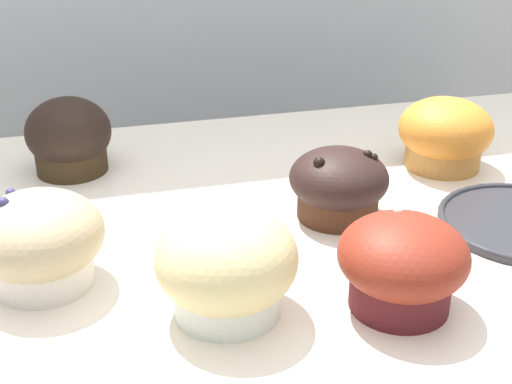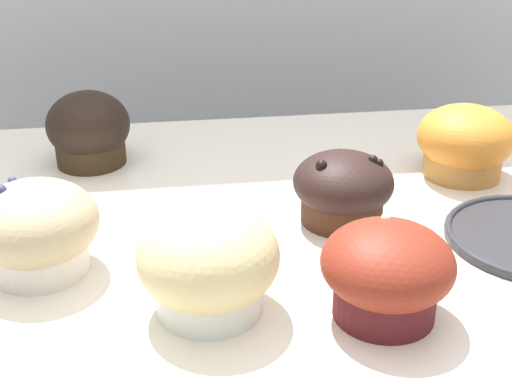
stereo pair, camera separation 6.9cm
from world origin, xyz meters
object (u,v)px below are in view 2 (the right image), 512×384
object	(u,v)px
muffin_back_left	(89,130)
muffin_front_left	(465,143)
muffin_back_center	(209,263)
muffin_front_center	(343,189)
muffin_front_right	(36,229)
muffin_back_right	(387,272)

from	to	relation	value
muffin_back_left	muffin_front_left	xyz separation A→B (m)	(0.43, -0.10, -0.00)
muffin_front_left	muffin_back_center	bearing A→B (deg)	-144.08
muffin_front_center	muffin_front_right	bearing A→B (deg)	-169.73
muffin_front_center	muffin_front_left	size ratio (longest dim) A/B	0.92
muffin_front_left	muffin_front_right	world-z (taller)	muffin_front_right
muffin_front_left	muffin_back_center	xyz separation A→B (m)	(-0.32, -0.23, 0.00)
muffin_front_right	muffin_back_center	size ratio (longest dim) A/B	0.97
muffin_front_left	muffin_front_right	size ratio (longest dim) A/B	0.98
muffin_front_center	muffin_back_center	size ratio (longest dim) A/B	0.88
muffin_front_left	muffin_back_center	size ratio (longest dim) A/B	0.96
muffin_front_right	muffin_back_left	bearing A→B (deg)	83.00
muffin_front_left	muffin_back_left	bearing A→B (deg)	167.32
muffin_back_left	muffin_back_center	size ratio (longest dim) A/B	0.85
muffin_front_left	muffin_front_right	bearing A→B (deg)	-162.54
muffin_front_left	muffin_back_center	distance (m)	0.39
muffin_back_center	muffin_back_right	bearing A→B (deg)	-11.25
muffin_front_center	muffin_front_right	distance (m)	0.30
muffin_front_right	muffin_front_left	bearing A→B (deg)	17.46
muffin_back_left	muffin_back_center	bearing A→B (deg)	-70.19
muffin_front_center	muffin_front_left	world-z (taller)	muffin_front_left
muffin_back_center	muffin_front_center	bearing A→B (deg)	42.74
muffin_back_center	muffin_front_right	bearing A→B (deg)	150.59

